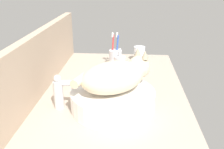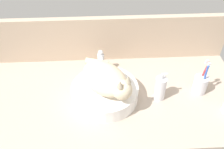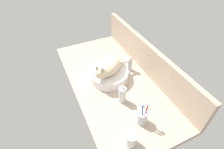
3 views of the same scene
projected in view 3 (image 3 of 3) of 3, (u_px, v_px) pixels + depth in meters
The scene contains 8 objects.
ground_plane at pixel (113, 82), 141.99cm from camera, with size 128.58×63.92×4.00cm, color #B2A08E.
backsplash_panel at pixel (147, 58), 141.53cm from camera, with size 128.58×3.60×25.74cm, color tan.
sink_basin at pixel (109, 74), 140.56cm from camera, with size 31.67×31.67×7.28cm, color white.
cat at pixel (108, 66), 133.35cm from camera, with size 28.61×30.20×14.00cm.
faucet at pixel (129, 63), 145.03cm from camera, with size 3.60×11.85×13.60cm.
soap_dispenser at pixel (122, 95), 120.87cm from camera, with size 5.36×5.36×15.60cm.
toothbrush_cup at pixel (142, 117), 108.91cm from camera, with size 6.93×6.93×18.69cm.
water_glass at pixel (131, 140), 98.89cm from camera, with size 6.54×6.54×8.55cm.
Camera 3 is at (91.55, -43.74, 97.52)cm, focal length 28.00 mm.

